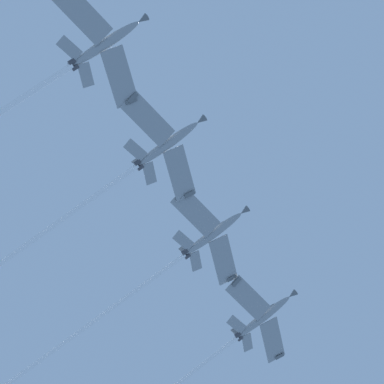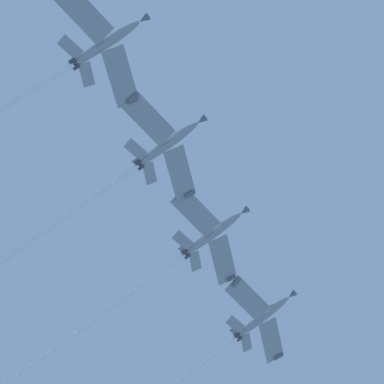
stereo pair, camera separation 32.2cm
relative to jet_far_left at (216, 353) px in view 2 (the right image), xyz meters
name	(u,v)px [view 2 (the right image)]	position (x,y,z in m)	size (l,w,h in m)	color
jet_far_left	(216,353)	(0.00, 0.00, 0.00)	(32.70, 46.88, 27.49)	gray
jet_inner_left	(168,266)	(16.58, 10.43, 0.99)	(31.31, 44.58, 26.06)	gray
jet_centre	(119,179)	(31.74, 20.18, 0.81)	(29.54, 42.16, 26.19)	gray
jet_inner_right	(30,92)	(49.67, 26.11, -0.76)	(32.78, 47.95, 27.86)	gray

